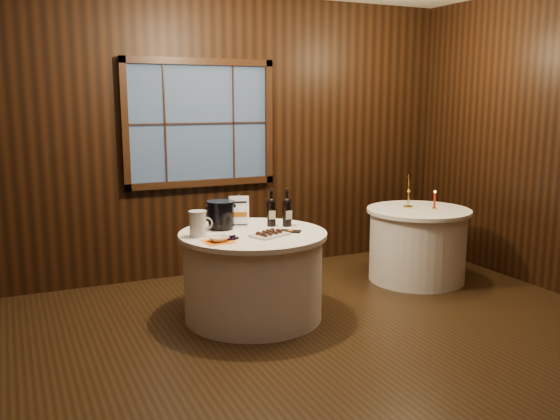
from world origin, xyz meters
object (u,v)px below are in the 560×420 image
ice_bucket (221,214)px  red_candle (435,202)px  glass_pitcher (198,224)px  main_table (253,275)px  chocolate_plate (269,234)px  grape_bunch (233,238)px  side_table (417,244)px  cracker_bowl (218,239)px  chocolate_box (290,231)px  port_bottle_left (271,210)px  port_bottle_right (287,210)px  sign_stand (239,216)px  brass_candlestick (408,196)px

ice_bucket → red_candle: ice_bucket is taller
ice_bucket → glass_pitcher: ice_bucket is taller
main_table → ice_bucket: ice_bucket is taller
chocolate_plate → grape_bunch: chocolate_plate is taller
main_table → ice_bucket: bearing=130.8°
side_table → chocolate_plate: 2.03m
main_table → cracker_bowl: (-0.38, -0.21, 0.41)m
main_table → grape_bunch: 0.52m
grape_bunch → glass_pitcher: size_ratio=0.74×
side_table → chocolate_box: chocolate_box is taller
port_bottle_left → port_bottle_right: size_ratio=0.99×
port_bottle_left → red_candle: bearing=15.5°
port_bottle_right → chocolate_plate: bearing=-136.7°
chocolate_plate → cracker_bowl: same height
main_table → side_table: same height
port_bottle_right → sign_stand: bearing=155.5°
port_bottle_right → cracker_bowl: size_ratio=2.11×
cracker_bowl → glass_pitcher: bearing=109.8°
main_table → sign_stand: sign_stand is taller
chocolate_plate → chocolate_box: bearing=15.4°
main_table → side_table: (2.00, 0.30, 0.00)m
main_table → glass_pitcher: (-0.47, 0.04, 0.49)m
chocolate_plate → glass_pitcher: 0.60m
glass_pitcher → brass_candlestick: 2.44m
side_table → cracker_bowl: cracker_bowl is taller
chocolate_plate → grape_bunch: (-0.33, -0.01, 0.00)m
cracker_bowl → red_candle: bearing=9.7°
red_candle → port_bottle_left: bearing=-178.2°
sign_stand → port_bottle_left: (0.27, -0.11, 0.05)m
red_candle → side_table: bearing=150.7°
main_table → port_bottle_right: size_ratio=3.73×
side_table → sign_stand: bearing=-179.2°
side_table → ice_bucket: size_ratio=4.32×
ice_bucket → cracker_bowl: (-0.18, -0.44, -0.11)m
port_bottle_right → grape_bunch: size_ratio=2.14×
chocolate_plate → cracker_bowl: 0.46m
red_candle → chocolate_plate: bearing=-168.6°
main_table → ice_bucket: size_ratio=5.12×
port_bottle_right → chocolate_plate: size_ratio=0.94×
ice_bucket → chocolate_plate: (0.28, -0.43, -0.11)m
cracker_bowl → grape_bunch: bearing=1.9°
port_bottle_right → red_candle: size_ratio=1.75×
sign_stand → chocolate_plate: (0.09, -0.47, -0.08)m
chocolate_box → port_bottle_left: bearing=136.0°
grape_bunch → brass_candlestick: size_ratio=0.45×
port_bottle_left → glass_pitcher: 0.73m
port_bottle_left → cracker_bowl: size_ratio=2.09×
chocolate_plate → main_table: bearing=110.2°
side_table → red_candle: size_ratio=5.52×
port_bottle_right → glass_pitcher: bearing=-176.8°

